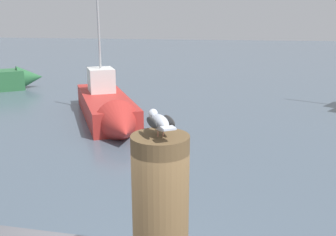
{
  "coord_description": "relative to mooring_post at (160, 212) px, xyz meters",
  "views": [
    {
      "loc": [
        0.76,
        -2.57,
        3.32
      ],
      "look_at": [
        0.26,
        -0.15,
        2.66
      ],
      "focal_mm": 39.27,
      "sensor_mm": 36.0,
      "label": 1
    }
  ],
  "objects": [
    {
      "name": "mooring_post",
      "position": [
        0.0,
        0.0,
        0.0
      ],
      "size": [
        0.38,
        0.38,
        1.08
      ],
      "primitive_type": "cylinder",
      "color": "brown",
      "rests_on": "harbor_quay"
    },
    {
      "name": "seagull",
      "position": [
        -0.0,
        0.01,
        0.63
      ],
      "size": [
        0.25,
        0.35,
        0.14
      ],
      "color": "tan",
      "rests_on": "mooring_post"
    },
    {
      "name": "boat_red",
      "position": [
        -3.86,
        9.08,
        -1.61
      ],
      "size": [
        4.28,
        6.1,
        4.26
      ],
      "color": "#B72D28",
      "rests_on": "ground_plane"
    }
  ]
}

